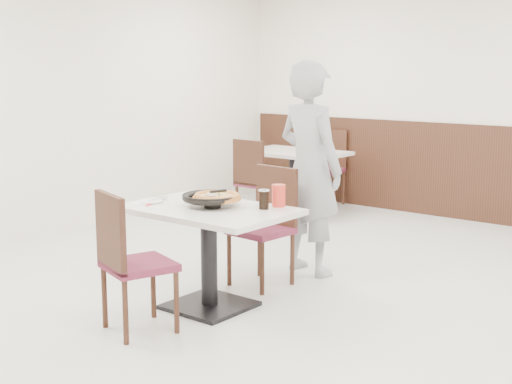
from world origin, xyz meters
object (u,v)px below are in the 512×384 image
Objects in this scene: bg_table_left at (294,182)px; bg_chair_left_far at (326,168)px; bg_chair_left_near at (259,181)px; side_plate at (151,201)px; pizza_pan at (210,201)px; diner_person at (310,169)px; pizza at (217,198)px; chair_near at (139,262)px; chair_far at (261,228)px; red_cup at (279,196)px; main_table at (209,258)px; cola_glass at (264,200)px.

bg_table_left is 1.26× the size of bg_chair_left_far.
side_plate is at bearing -67.20° from bg_chair_left_near.
bg_table_left is at bearing 115.62° from pizza_pan.
diner_person is at bearing 69.22° from side_plate.
pizza is at bearing -63.60° from bg_table_left.
diner_person reaches higher than chair_near.
bg_table_left is (-1.56, 1.95, -0.52)m from diner_person.
chair_near is 0.74m from pizza_pan.
chair_far is 1.00× the size of bg_chair_left_far.
pizza is 0.37× the size of bg_chair_left_far.
pizza_pan reaches higher than side_plate.
bg_chair_left_near is (-1.88, 2.14, -0.35)m from red_cup.
bg_chair_left_far is (-1.84, 3.44, -0.35)m from red_cup.
chair_far is at bearing -50.25° from bg_chair_left_near.
red_cup is at bearing 84.65° from chair_near.
red_cup is (0.37, 0.34, 0.45)m from main_table.
chair_near is at bearing -93.08° from pizza_pan.
bg_chair_left_near is at bearing 121.19° from main_table.
cola_glass is 4.03m from bg_chair_left_far.
chair_far is 3.43m from bg_chair_left_far.
red_cup reaches higher than cola_glass.
pizza is 2.19× the size of red_cup.
bg_chair_left_far is (-1.45, 3.74, -0.32)m from pizza_pan.
pizza is 2.89m from bg_chair_left_near.
main_table is at bearing -149.62° from cola_glass.
pizza is 2.69× the size of cola_glass.
pizza_pan is 0.49m from red_cup.
bg_chair_left_far reaches higher than bg_table_left.
pizza is at bearing -141.13° from red_cup.
side_plate is 0.10× the size of diner_person.
bg_chair_left_near is at bearing -89.37° from bg_table_left.
bg_chair_left_near is at bearing 133.26° from chair_near.
pizza_pan is 2.60× the size of cola_glass.
bg_chair_left_far is at bearing 111.21° from main_table.
chair_far reaches higher than side_plate.
main_table is 6.98× the size of side_plate.
diner_person is 2.06m from bg_chair_left_near.
bg_chair_left_near is at bearing 111.75° from side_plate.
pizza is 0.45m from red_cup.
red_cup is at bearing 38.00° from pizza_pan.
bg_table_left is at bearing 107.72° from side_plate.
side_plate is 0.18× the size of bg_chair_left_far.
pizza reaches higher than bg_table_left.
side_plate is at bearing -150.30° from red_cup.
diner_person reaches higher than cola_glass.
diner_person is 2.55m from bg_table_left.
bg_table_left is (-1.50, 3.12, -0.42)m from pizza_pan.
bg_chair_left_far is (-1.81, 3.58, -0.34)m from cola_glass.
cola_glass is at bearing 82.58° from chair_near.
red_cup is at bearing 146.83° from chair_far.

